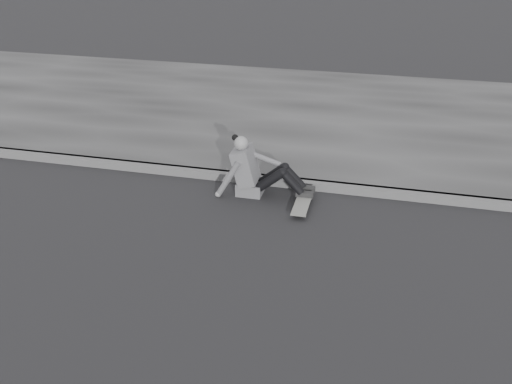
% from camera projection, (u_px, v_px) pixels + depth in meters
% --- Properties ---
extents(ground, '(80.00, 80.00, 0.00)m').
position_uv_depth(ground, '(167.00, 278.00, 6.37)').
color(ground, black).
rests_on(ground, ground).
extents(curb, '(24.00, 0.16, 0.12)m').
position_uv_depth(curb, '(230.00, 176.00, 8.57)').
color(curb, '#525252').
rests_on(curb, ground).
extents(sidewalk, '(24.00, 6.00, 0.12)m').
position_uv_depth(sidewalk, '(272.00, 112.00, 11.19)').
color(sidewalk, '#343434').
rests_on(sidewalk, ground).
extents(skateboard, '(0.20, 0.78, 0.09)m').
position_uv_depth(skateboard, '(303.00, 203.00, 7.79)').
color(skateboard, gray).
rests_on(skateboard, ground).
extents(seated_woman, '(1.38, 0.46, 0.88)m').
position_uv_depth(seated_woman, '(255.00, 171.00, 8.03)').
color(seated_woman, '#575759').
rests_on(seated_woman, ground).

